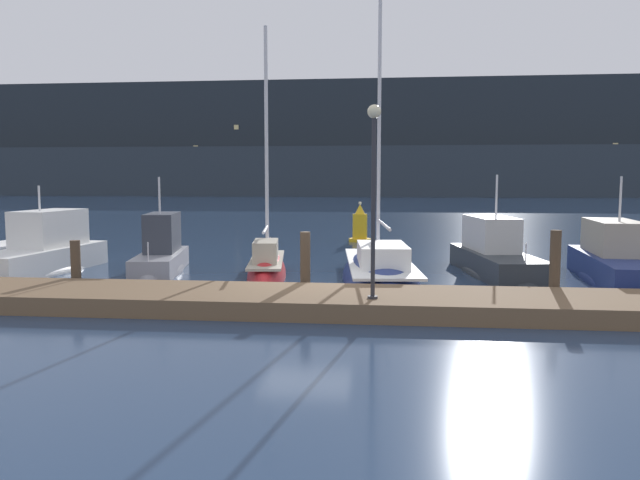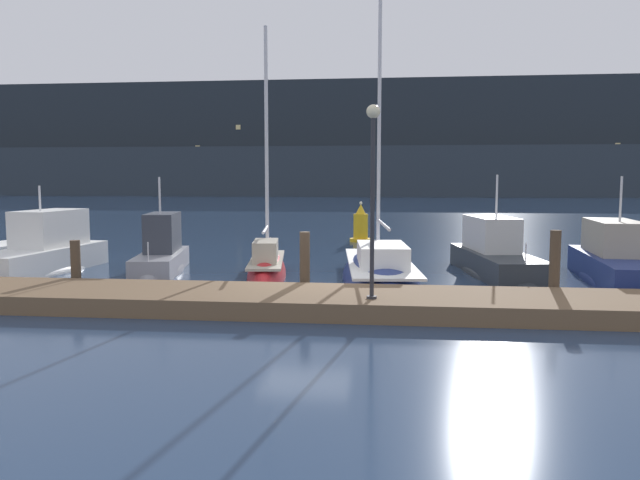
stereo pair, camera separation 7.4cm
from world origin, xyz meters
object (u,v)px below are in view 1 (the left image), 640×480
sailboat_berth_4 (267,273)px  dock_lamppost (374,172)px  sailboat_berth_5 (380,275)px  channel_buoy (360,227)px  motorboat_berth_3 (161,262)px  motorboat_berth_2 (42,260)px  motorboat_berth_7 (617,272)px  motorboat_berth_6 (495,264)px

sailboat_berth_4 → dock_lamppost: 7.51m
sailboat_berth_5 → channel_buoy: size_ratio=5.81×
motorboat_berth_3 → sailboat_berth_4: (3.86, -0.60, -0.22)m
motorboat_berth_2 → sailboat_berth_4: (7.96, -0.11, -0.30)m
motorboat_berth_2 → dock_lamppost: (11.59, -5.80, 2.99)m
channel_buoy → motorboat_berth_3: bearing=-120.6°
channel_buoy → sailboat_berth_5: bearing=-84.3°
sailboat_berth_5 → motorboat_berth_2: bearing=179.1°
sailboat_berth_5 → motorboat_berth_7: sailboat_berth_5 is taller
motorboat_berth_3 → dock_lamppost: bearing=-40.0°
motorboat_berth_7 → dock_lamppost: size_ratio=1.55×
motorboat_berth_7 → motorboat_berth_2: bearing=179.8°
sailboat_berth_5 → motorboat_berth_7: bearing=1.0°
sailboat_berth_5 → dock_lamppost: size_ratio=2.64×
motorboat_berth_7 → dock_lamppost: dock_lamppost is taller
motorboat_berth_3 → channel_buoy: motorboat_berth_3 is taller
motorboat_berth_7 → sailboat_berth_5: bearing=-179.0°
motorboat_berth_2 → dock_lamppost: bearing=-26.6°
dock_lamppost → motorboat_berth_2: bearing=153.4°
motorboat_berth_2 → sailboat_berth_5: (11.69, -0.19, -0.32)m
motorboat_berth_2 → channel_buoy: bearing=47.2°
motorboat_berth_3 → sailboat_berth_5: 7.62m
motorboat_berth_6 → channel_buoy: motorboat_berth_6 is taller
motorboat_berth_6 → channel_buoy: size_ratio=3.24×
sailboat_berth_5 → motorboat_berth_6: (3.87, 1.32, 0.25)m
dock_lamppost → motorboat_berth_3: bearing=140.0°
motorboat_berth_7 → channel_buoy: motorboat_berth_7 is taller
sailboat_berth_5 → channel_buoy: bearing=95.7°
motorboat_berth_2 → dock_lamppost: 13.30m
motorboat_berth_3 → sailboat_berth_4: bearing=-8.8°
motorboat_berth_2 → motorboat_berth_3: bearing=6.8°
motorboat_berth_3 → motorboat_berth_7: bearing=-2.1°
sailboat_berth_4 → dock_lamppost: (3.64, -5.69, 3.29)m
motorboat_berth_2 → motorboat_berth_3: motorboat_berth_3 is taller
channel_buoy → dock_lamppost: bearing=-86.5°
sailboat_berth_4 → motorboat_berth_7: bearing=0.3°
sailboat_berth_5 → motorboat_berth_6: sailboat_berth_5 is taller
motorboat_berth_2 → sailboat_berth_4: size_ratio=0.70×
channel_buoy → dock_lamppost: size_ratio=0.45×
motorboat_berth_3 → motorboat_berth_7: motorboat_berth_7 is taller
motorboat_berth_7 → channel_buoy: 14.30m
motorboat_berth_6 → motorboat_berth_2: bearing=-175.8°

